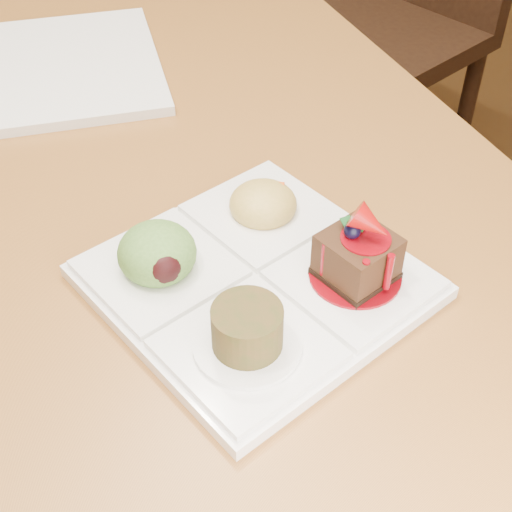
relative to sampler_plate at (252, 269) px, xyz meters
name	(u,v)px	position (x,y,z in m)	size (l,w,h in m)	color
ground	(62,383)	(-0.18, 0.59, -0.77)	(6.00, 6.00, 0.00)	brown
sampler_plate	(252,269)	(0.00, 0.00, 0.00)	(0.30, 0.30, 0.09)	white
second_plate	(46,69)	(-0.09, 0.44, -0.01)	(0.27, 0.27, 0.01)	white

